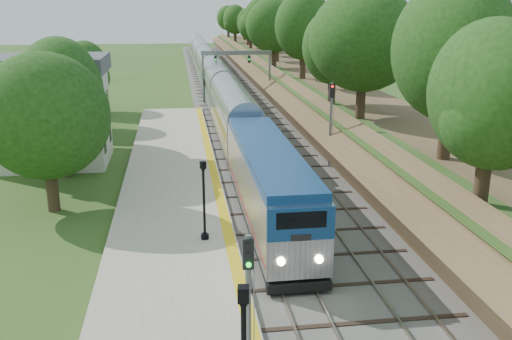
{
  "coord_description": "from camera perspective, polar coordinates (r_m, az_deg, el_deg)",
  "views": [
    {
      "loc": [
        -4.66,
        -13.17,
        11.71
      ],
      "look_at": [
        -0.5,
        16.72,
        2.8
      ],
      "focal_mm": 40.0,
      "sensor_mm": 36.0,
      "label": 1
    }
  ],
  "objects": [
    {
      "name": "signal_farside",
      "position": [
        41.3,
        7.5,
        5.39
      ],
      "size": [
        0.34,
        0.27,
        6.17
      ],
      "color": "slate",
      "rests_on": "ground"
    },
    {
      "name": "signal_platform",
      "position": [
        16.49,
        -0.78,
        -13.0
      ],
      "size": [
        0.31,
        0.24,
        5.25
      ],
      "color": "slate",
      "rests_on": "platform"
    },
    {
      "name": "station_building",
      "position": [
        44.82,
        -19.93,
        5.68
      ],
      "size": [
        8.6,
        6.6,
        8.0
      ],
      "color": "beige",
      "rests_on": "ground"
    },
    {
      "name": "train",
      "position": [
        76.33,
        -4.42,
        9.18
      ],
      "size": [
        2.79,
        112.08,
        4.1
      ],
      "color": "black",
      "rests_on": "trackbed"
    },
    {
      "name": "platform",
      "position": [
        31.37,
        -8.39,
        -5.28
      ],
      "size": [
        6.4,
        68.0,
        0.38
      ],
      "primitive_type": "cube",
      "color": "#A39883",
      "rests_on": "ground"
    },
    {
      "name": "embankment",
      "position": [
        75.33,
        3.68,
        8.97
      ],
      "size": [
        10.64,
        170.0,
        11.7
      ],
      "color": "brown",
      "rests_on": "ground"
    },
    {
      "name": "trees_behind_platform",
      "position": [
        35.2,
        -18.44,
        3.83
      ],
      "size": [
        7.82,
        53.32,
        7.21
      ],
      "color": "#332316",
      "rests_on": "ground"
    },
    {
      "name": "lamppost_far",
      "position": [
        28.06,
        -5.21,
        -3.5
      ],
      "size": [
        0.4,
        0.4,
        4.01
      ],
      "color": "black",
      "rests_on": "platform"
    },
    {
      "name": "trackbed",
      "position": [
        74.39,
        -2.72,
        7.42
      ],
      "size": [
        9.5,
        170.0,
        0.28
      ],
      "color": "#4C4944",
      "rests_on": "ground"
    },
    {
      "name": "yellow_stripe",
      "position": [
        31.38,
        -3.18,
        -4.73
      ],
      "size": [
        0.55,
        68.0,
        0.01
      ],
      "primitive_type": "cube",
      "color": "gold",
      "rests_on": "platform"
    },
    {
      "name": "signal_gantry",
      "position": [
        68.88,
        -1.98,
        10.7
      ],
      "size": [
        8.4,
        0.38,
        6.2
      ],
      "color": "slate",
      "rests_on": "ground"
    }
  ]
}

